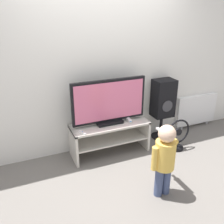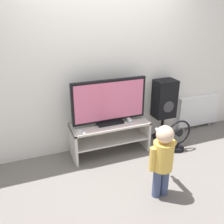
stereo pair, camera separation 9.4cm
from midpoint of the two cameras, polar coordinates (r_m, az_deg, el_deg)
The scene contains 10 objects.
ground_plane at distance 3.73m, azimuth 1.45°, elevation -10.69°, with size 16.00×16.00×0.00m, color slate.
wall_back at distance 3.65m, azimuth -1.43°, elevation 10.87°, with size 10.00×0.06×2.60m.
tv_stand at distance 3.73m, azimuth 0.25°, elevation -4.90°, with size 1.16×0.42×0.48m.
television at distance 3.54m, azimuth 0.15°, elevation 2.21°, with size 1.10×0.20×0.66m.
game_console at distance 3.75m, azimuth 4.42°, elevation -1.66°, with size 0.05×0.19×0.05m.
remote_primary at distance 3.41m, azimuth -6.09°, elevation -4.62°, with size 0.08×0.13×0.03m.
child at distance 2.88m, azimuth 12.43°, elevation -9.74°, with size 0.34×0.50×0.90m.
speaker_tower at distance 4.11m, azimuth 12.52°, elevation 2.56°, with size 0.34×0.30×1.01m.
floor_fan at distance 3.98m, azimuth 15.59°, elevation -5.50°, with size 0.41×0.21×0.50m.
radiator at distance 4.78m, azimuth 19.67°, elevation 0.30°, with size 0.84×0.08×0.60m.
Camera 2 is at (-1.17, -2.87, 2.06)m, focal length 40.00 mm.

